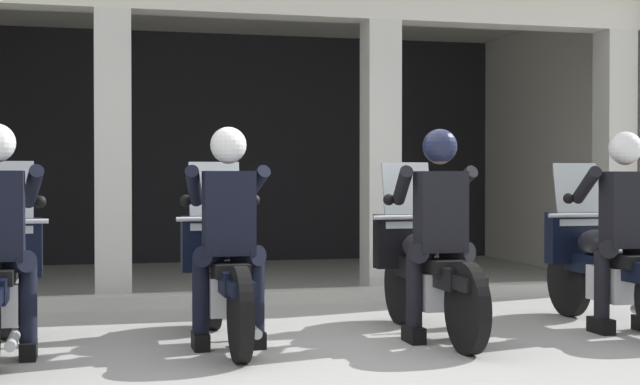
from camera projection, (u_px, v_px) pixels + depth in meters
name	position (u px, v px, depth m)	size (l,w,h in m)	color
ground_plane	(259.00, 293.00, 9.94)	(80.00, 80.00, 0.00)	#999993
station_building	(219.00, 102.00, 11.87)	(9.37, 4.76, 3.46)	black
kerb_strip	(260.00, 297.00, 9.08)	(8.87, 0.24, 0.12)	#B7B5AD
motorcycle_far_left	(1.00, 281.00, 6.54)	(0.62, 2.04, 1.35)	black
motorcycle_center_left	(223.00, 274.00, 6.99)	(0.62, 2.04, 1.35)	black
police_officer_center_left	(228.00, 217.00, 6.71)	(0.63, 0.61, 1.58)	black
motorcycle_center_right	(426.00, 271.00, 7.27)	(0.62, 2.04, 1.35)	black
police_officer_center_right	(439.00, 216.00, 6.99)	(0.63, 0.61, 1.58)	black
motorcycle_far_right	(605.00, 266.00, 7.68)	(0.62, 2.04, 1.35)	black
police_officer_far_right	(624.00, 214.00, 7.40)	(0.63, 0.61, 1.58)	black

